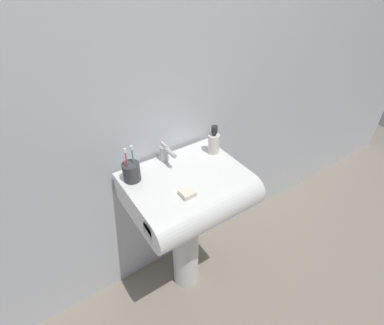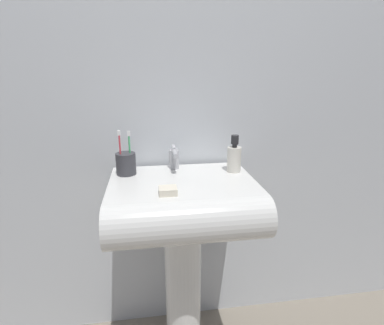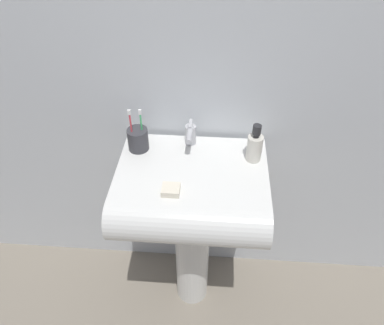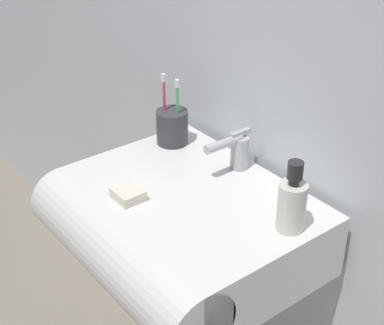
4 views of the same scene
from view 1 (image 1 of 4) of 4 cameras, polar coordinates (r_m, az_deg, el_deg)
name	(u,v)px [view 1 (image 1 of 4)]	position (r m, az deg, el deg)	size (l,w,h in m)	color
ground_plane	(186,277)	(2.11, -1.14, -20.96)	(6.00, 6.00, 0.00)	gray
wall_back	(155,93)	(1.46, -7.09, 13.04)	(5.00, 0.05, 2.40)	silver
sink_pedestal	(185,242)	(1.81, -1.28, -14.93)	(0.16, 0.16, 0.71)	white
sink_basin	(190,193)	(1.46, -0.32, -5.79)	(0.57, 0.48, 0.16)	white
faucet	(166,153)	(1.51, -5.06, 1.89)	(0.04, 0.13, 0.10)	#B7B7BC
toothbrush_cup	(131,172)	(1.41, -11.46, -1.72)	(0.08, 0.08, 0.19)	#38383D
soap_bottle	(214,142)	(1.57, 4.17, 3.85)	(0.06, 0.06, 0.16)	silver
bar_soap	(188,193)	(1.33, -0.84, -5.87)	(0.06, 0.06, 0.02)	silver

